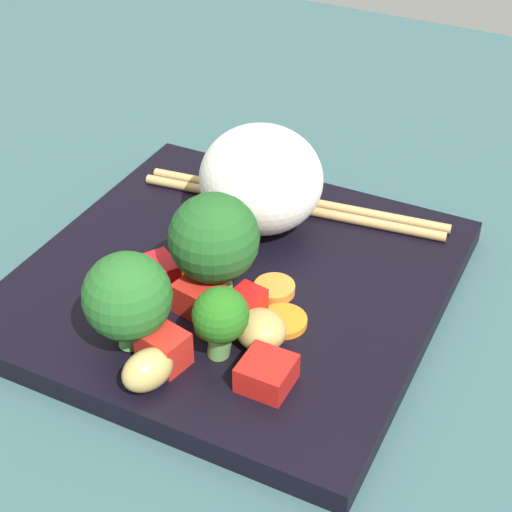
% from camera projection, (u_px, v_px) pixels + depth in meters
% --- Properties ---
extents(ground_plane, '(1.10, 1.10, 0.02)m').
position_uv_depth(ground_plane, '(234.00, 303.00, 0.56)').
color(ground_plane, '#355659').
extents(square_plate, '(0.27, 0.27, 0.02)m').
position_uv_depth(square_plate, '(234.00, 283.00, 0.55)').
color(square_plate, black).
rests_on(square_plate, ground_plane).
extents(rice_mound, '(0.13, 0.13, 0.07)m').
position_uv_depth(rice_mound, '(261.00, 179.00, 0.57)').
color(rice_mound, white).
rests_on(rice_mound, square_plate).
extents(broccoli_floret_0, '(0.03, 0.03, 0.05)m').
position_uv_depth(broccoli_floret_0, '(221.00, 317.00, 0.46)').
color(broccoli_floret_0, '#639F50').
rests_on(broccoli_floret_0, square_plate).
extents(broccoli_floret_1, '(0.05, 0.05, 0.06)m').
position_uv_depth(broccoli_floret_1, '(127.00, 297.00, 0.46)').
color(broccoli_floret_1, '#529D48').
rests_on(broccoli_floret_1, square_plate).
extents(broccoli_floret_2, '(0.06, 0.06, 0.07)m').
position_uv_depth(broccoli_floret_2, '(218.00, 241.00, 0.50)').
color(broccoli_floret_2, '#73BA4E').
rests_on(broccoli_floret_2, square_plate).
extents(carrot_slice_0, '(0.03, 0.03, 0.01)m').
position_uv_depth(carrot_slice_0, '(216.00, 323.00, 0.50)').
color(carrot_slice_0, gold).
rests_on(carrot_slice_0, square_plate).
extents(carrot_slice_1, '(0.03, 0.03, 0.01)m').
position_uv_depth(carrot_slice_1, '(137.00, 318.00, 0.50)').
color(carrot_slice_1, orange).
rests_on(carrot_slice_1, square_plate).
extents(carrot_slice_2, '(0.03, 0.03, 0.01)m').
position_uv_depth(carrot_slice_2, '(274.00, 289.00, 0.52)').
color(carrot_slice_2, orange).
rests_on(carrot_slice_2, square_plate).
extents(carrot_slice_3, '(0.04, 0.04, 0.01)m').
position_uv_depth(carrot_slice_3, '(186.00, 268.00, 0.54)').
color(carrot_slice_3, orange).
rests_on(carrot_slice_3, square_plate).
extents(carrot_slice_4, '(0.04, 0.04, 0.00)m').
position_uv_depth(carrot_slice_4, '(283.00, 321.00, 0.50)').
color(carrot_slice_4, orange).
rests_on(carrot_slice_4, square_plate).
extents(pepper_chunk_0, '(0.04, 0.04, 0.02)m').
position_uv_depth(pepper_chunk_0, '(155.00, 275.00, 0.52)').
color(pepper_chunk_0, red).
rests_on(pepper_chunk_0, square_plate).
extents(pepper_chunk_1, '(0.03, 0.03, 0.02)m').
position_uv_depth(pepper_chunk_1, '(196.00, 298.00, 0.51)').
color(pepper_chunk_1, red).
rests_on(pepper_chunk_1, square_plate).
extents(pepper_chunk_2, '(0.03, 0.03, 0.02)m').
position_uv_depth(pepper_chunk_2, '(267.00, 373.00, 0.45)').
color(pepper_chunk_2, red).
rests_on(pepper_chunk_2, square_plate).
extents(pepper_chunk_3, '(0.03, 0.03, 0.02)m').
position_uv_depth(pepper_chunk_3, '(164.00, 348.00, 0.47)').
color(pepper_chunk_3, red).
rests_on(pepper_chunk_3, square_plate).
extents(pepper_chunk_4, '(0.02, 0.02, 0.02)m').
position_uv_depth(pepper_chunk_4, '(247.00, 307.00, 0.50)').
color(pepper_chunk_4, red).
rests_on(pepper_chunk_4, square_plate).
extents(chicken_piece_0, '(0.04, 0.04, 0.02)m').
position_uv_depth(chicken_piece_0, '(261.00, 330.00, 0.48)').
color(chicken_piece_0, tan).
rests_on(chicken_piece_0, square_plate).
extents(chicken_piece_1, '(0.03, 0.04, 0.02)m').
position_uv_depth(chicken_piece_1, '(148.00, 370.00, 0.45)').
color(chicken_piece_1, tan).
rests_on(chicken_piece_1, square_plate).
extents(chopstick_pair, '(0.23, 0.05, 0.01)m').
position_uv_depth(chopstick_pair, '(296.00, 204.00, 0.60)').
color(chopstick_pair, tan).
rests_on(chopstick_pair, square_plate).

